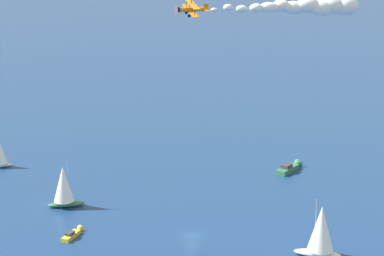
{
  "coord_description": "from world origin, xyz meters",
  "views": [
    {
      "loc": [
        -77.6,
        99.4,
        58.64
      ],
      "look_at": [
        0.0,
        0.0,
        24.25
      ],
      "focal_mm": 59.0,
      "sensor_mm": 36.0,
      "label": 1
    }
  ],
  "objects": [
    {
      "name": "ground_plane",
      "position": [
        0.0,
        0.0,
        0.0
      ],
      "size": [
        2000.0,
        2000.0,
        0.0
      ],
      "primitive_type": "plane",
      "color": "navy"
    },
    {
      "name": "sailboat_near_centre",
      "position": [
        -26.48,
        -7.96,
        5.59
      ],
      "size": [
        9.77,
        6.89,
        12.26
      ],
      "color": "white",
      "rests_on": "ground_plane"
    },
    {
      "name": "motorboat_far_port",
      "position": [
        4.62,
        -51.12,
        0.84
      ],
      "size": [
        3.05,
        10.76,
        3.1
      ],
      "color": "#33704C",
      "rests_on": "ground_plane"
    },
    {
      "name": "sailboat_far_stbd",
      "position": [
        71.75,
        -2.43,
        4.05
      ],
      "size": [
        5.35,
        6.9,
        8.87
      ],
      "color": "white",
      "rests_on": "ground_plane"
    },
    {
      "name": "motorboat_mid_cluster",
      "position": [
        20.17,
        16.07,
        0.53
      ],
      "size": [
        3.68,
        6.94,
        1.95
      ],
      "color": "gold",
      "rests_on": "ground_plane"
    },
    {
      "name": "sailboat_outer_ring_a",
      "position": [
        34.4,
        6.11,
        5.25
      ],
      "size": [
        7.72,
        8.37,
        11.49
      ],
      "color": "#33704C",
      "rests_on": "ground_plane"
    },
    {
      "name": "biplane_lead",
      "position": [
        0.12,
        0.26,
        48.68
      ],
      "size": [
        6.95,
        7.03,
        3.91
      ],
      "color": "orange"
    },
    {
      "name": "smoke_trail_lead",
      "position": [
        -15.09,
        -23.74,
        48.44
      ],
      "size": [
        21.44,
        30.31,
        5.3
      ],
      "color": "white"
    }
  ]
}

